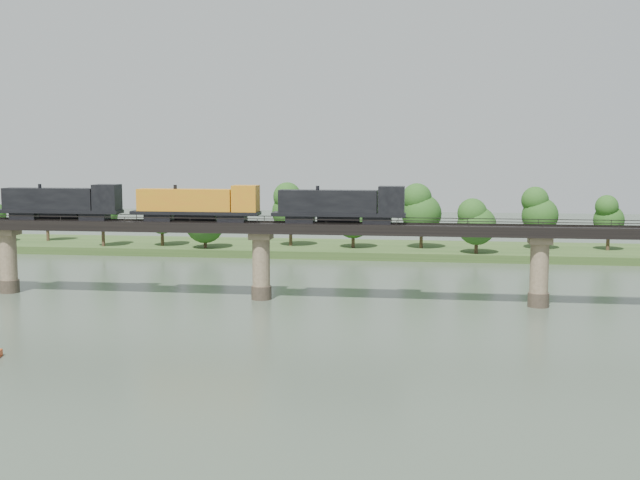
# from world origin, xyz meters

# --- Properties ---
(ground) EXTENTS (400.00, 400.00, 0.00)m
(ground) POSITION_xyz_m (0.00, 0.00, 0.00)
(ground) COLOR #344133
(ground) RESTS_ON ground
(far_bank) EXTENTS (300.00, 24.00, 1.60)m
(far_bank) POSITION_xyz_m (0.00, 85.00, 0.80)
(far_bank) COLOR #2B451B
(far_bank) RESTS_ON ground
(bridge) EXTENTS (236.00, 30.00, 11.50)m
(bridge) POSITION_xyz_m (0.00, 30.00, 5.46)
(bridge) COLOR #473A2D
(bridge) RESTS_ON ground
(bridge_superstructure) EXTENTS (220.00, 4.90, 0.75)m
(bridge_superstructure) POSITION_xyz_m (0.00, 30.00, 11.79)
(bridge_superstructure) COLOR black
(bridge_superstructure) RESTS_ON bridge
(far_treeline) EXTENTS (289.06, 17.54, 13.60)m
(far_treeline) POSITION_xyz_m (-8.21, 80.52, 8.83)
(far_treeline) COLOR #382619
(far_treeline) RESTS_ON far_bank
(freight_train) EXTENTS (78.45, 3.06, 5.40)m
(freight_train) POSITION_xyz_m (-16.85, 30.00, 14.08)
(freight_train) COLOR black
(freight_train) RESTS_ON bridge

